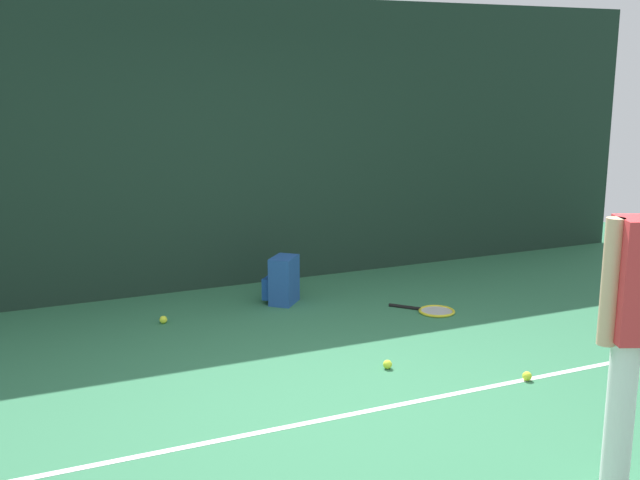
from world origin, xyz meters
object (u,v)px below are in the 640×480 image
Objects in this scene: tennis_ball_near_player at (163,320)px; tennis_ball_mid_court at (527,376)px; tennis_racket at (434,311)px; backpack at (282,281)px; tennis_ball_by_fence at (387,364)px.

tennis_ball_near_player is 3.05m from tennis_ball_mid_court.
backpack reaches higher than tennis_racket.
tennis_ball_mid_court is at bearing -37.02° from tennis_ball_by_fence.
tennis_ball_by_fence is (0.10, -1.82, -0.18)m from backpack.
tennis_ball_by_fence is at bearing 142.98° from tennis_ball_mid_court.
backpack is at bearing 93.23° from tennis_ball_by_fence.
tennis_ball_near_player is at bearing -41.01° from backpack.
tennis_racket is at bearing 96.47° from backpack.
tennis_ball_by_fence is at bearing -53.38° from tennis_ball_near_player.
tennis_racket is 1.31× the size of backpack.
tennis_ball_mid_court is (0.88, -2.41, -0.18)m from backpack.
tennis_ball_by_fence is (1.25, -1.68, 0.00)m from tennis_ball_near_player.
backpack reaches higher than tennis_ball_by_fence.
tennis_racket is at bearing 44.46° from tennis_ball_by_fence.
tennis_ball_by_fence is 0.98m from tennis_ball_mid_court.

